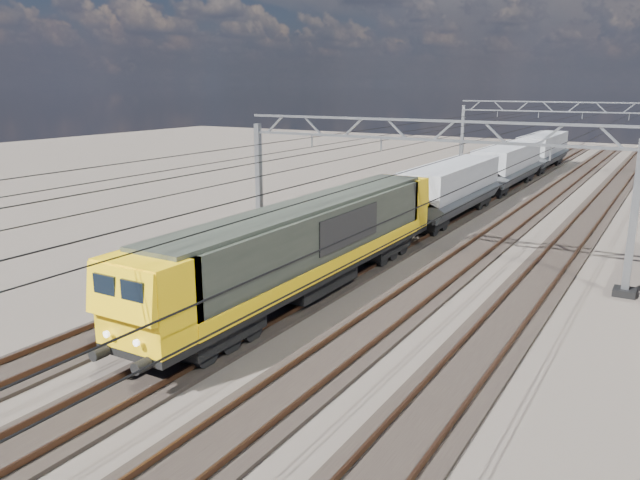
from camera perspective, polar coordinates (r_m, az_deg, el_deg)
The scene contains 12 objects.
ground at distance 27.99m, azimuth 5.56°, elevation -4.13°, with size 160.00×160.00×0.00m, color black.
track_outer_west at distance 30.85m, azimuth -4.58°, elevation -2.23°, with size 2.60×140.00×0.30m.
track_loco at distance 28.82m, azimuth 1.96°, elevation -3.37°, with size 2.60×140.00×0.30m.
track_inner_east at distance 27.23m, azimuth 9.39°, elevation -4.61°, with size 2.60×140.00×0.30m.
track_outer_east at distance 26.16m, azimuth 17.60°, elevation -5.89°, with size 2.60×140.00×0.30m.
catenary_gantry_mid at distance 30.66m, azimuth 8.93°, elevation 4.89°, with size 19.90×0.90×7.11m.
catenary_gantry_far at distance 65.29m, azimuth 20.95°, elevation 8.93°, with size 19.90×0.90×7.11m.
overhead_wires at distance 34.16m, azimuth 11.58°, elevation 8.82°, with size 12.03×140.00×0.53m.
locomotive at distance 25.92m, azimuth -0.91°, elevation -0.18°, with size 2.76×21.10×3.62m.
hopper_wagon_lead at distance 41.76m, azimuth 11.92°, elevation 4.84°, with size 3.38×13.00×3.25m.
hopper_wagon_mid at distance 55.28m, azimuth 16.75°, elevation 6.75°, with size 3.38×13.00×3.25m.
hopper_wagon_third at distance 69.08m, azimuth 19.68°, elevation 7.87°, with size 3.38×13.00×3.25m.
Camera 1 is at (11.14, -24.16, 8.70)m, focal length 35.00 mm.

